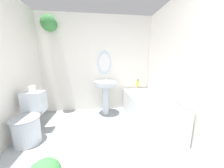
{
  "coord_description": "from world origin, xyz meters",
  "views": [
    {
      "loc": [
        0.03,
        -0.29,
        1.28
      ],
      "look_at": [
        0.26,
        1.63,
        0.89
      ],
      "focal_mm": 18.0,
      "sensor_mm": 36.0,
      "label": 1
    }
  ],
  "objects_px": {
    "toilet": "(29,121)",
    "pedestal_sink": "(105,90)",
    "toilet_paper_roll": "(32,89)",
    "bathtub": "(147,110)",
    "shampoo_bottle": "(138,83)"
  },
  "relations": [
    {
      "from": "bathtub",
      "to": "toilet_paper_roll",
      "type": "bearing_deg",
      "value": -178.35
    },
    {
      "from": "pedestal_sink",
      "to": "shampoo_bottle",
      "type": "height_order",
      "value": "pedestal_sink"
    },
    {
      "from": "pedestal_sink",
      "to": "toilet",
      "type": "bearing_deg",
      "value": -148.39
    },
    {
      "from": "bathtub",
      "to": "shampoo_bottle",
      "type": "bearing_deg",
      "value": 88.87
    },
    {
      "from": "bathtub",
      "to": "shampoo_bottle",
      "type": "relative_size",
      "value": 8.5
    },
    {
      "from": "bathtub",
      "to": "toilet",
      "type": "bearing_deg",
      "value": -172.93
    },
    {
      "from": "toilet",
      "to": "pedestal_sink",
      "type": "xyz_separation_m",
      "value": [
        1.3,
        0.8,
        0.27
      ]
    },
    {
      "from": "pedestal_sink",
      "to": "toilet_paper_roll",
      "type": "xyz_separation_m",
      "value": [
        -1.3,
        -0.6,
        0.22
      ]
    },
    {
      "from": "bathtub",
      "to": "pedestal_sink",
      "type": "bearing_deg",
      "value": 147.4
    },
    {
      "from": "toilet",
      "to": "bathtub",
      "type": "relative_size",
      "value": 0.49
    },
    {
      "from": "toilet_paper_roll",
      "to": "pedestal_sink",
      "type": "bearing_deg",
      "value": 24.65
    },
    {
      "from": "bathtub",
      "to": "shampoo_bottle",
      "type": "distance_m",
      "value": 0.8
    },
    {
      "from": "bathtub",
      "to": "shampoo_bottle",
      "type": "xyz_separation_m",
      "value": [
        0.01,
        0.67,
        0.43
      ]
    },
    {
      "from": "toilet",
      "to": "toilet_paper_roll",
      "type": "relative_size",
      "value": 6.99
    },
    {
      "from": "toilet_paper_roll",
      "to": "toilet",
      "type": "bearing_deg",
      "value": -90.0
    }
  ]
}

